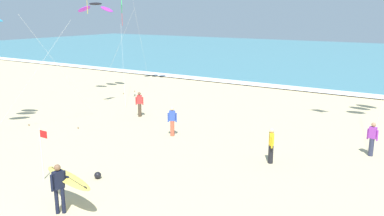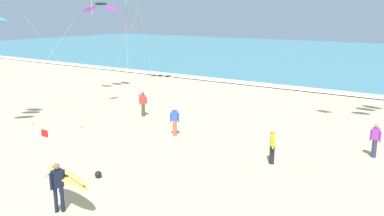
{
  "view_description": "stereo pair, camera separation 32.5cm",
  "coord_description": "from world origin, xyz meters",
  "px_view_note": "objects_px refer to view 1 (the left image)",
  "views": [
    {
      "loc": [
        8.72,
        -5.12,
        6.44
      ],
      "look_at": [
        0.69,
        7.37,
        2.91
      ],
      "focal_mm": 37.69,
      "sensor_mm": 36.0,
      "label": 1
    },
    {
      "loc": [
        8.99,
        -4.94,
        6.44
      ],
      "look_at": [
        0.69,
        7.37,
        2.91
      ],
      "focal_mm": 37.69,
      "sensor_mm": 36.0,
      "label": 2
    }
  ],
  "objects_px": {
    "kite_arc_charcoal_close": "(96,7)",
    "bystander_blue_top": "(172,121)",
    "bystander_yellow_top": "(271,145)",
    "bystander_purple_top": "(372,139)",
    "surfer_trailing": "(64,182)",
    "kite_diamond_emerald_low": "(122,10)",
    "beach_ball": "(98,175)",
    "bystander_red_top": "(140,104)",
    "lifeguard_flag": "(42,149)"
  },
  "relations": [
    {
      "from": "kite_arc_charcoal_close",
      "to": "beach_ball",
      "type": "bearing_deg",
      "value": -45.05
    },
    {
      "from": "bystander_red_top",
      "to": "beach_ball",
      "type": "xyz_separation_m",
      "value": [
        4.93,
        -8.48,
        -0.67
      ]
    },
    {
      "from": "kite_arc_charcoal_close",
      "to": "beach_ball",
      "type": "height_order",
      "value": "kite_arc_charcoal_close"
    },
    {
      "from": "kite_arc_charcoal_close",
      "to": "bystander_blue_top",
      "type": "xyz_separation_m",
      "value": [
        11.69,
        -6.27,
        -6.0
      ]
    },
    {
      "from": "bystander_yellow_top",
      "to": "bystander_red_top",
      "type": "distance_m",
      "value": 10.55
    },
    {
      "from": "kite_diamond_emerald_low",
      "to": "bystander_purple_top",
      "type": "distance_m",
      "value": 17.23
    },
    {
      "from": "surfer_trailing",
      "to": "bystander_yellow_top",
      "type": "bearing_deg",
      "value": 62.65
    },
    {
      "from": "kite_diamond_emerald_low",
      "to": "surfer_trailing",
      "type": "bearing_deg",
      "value": -55.52
    },
    {
      "from": "kite_diamond_emerald_low",
      "to": "bystander_yellow_top",
      "type": "distance_m",
      "value": 14.67
    },
    {
      "from": "surfer_trailing",
      "to": "beach_ball",
      "type": "xyz_separation_m",
      "value": [
        -1.08,
        2.51,
        -0.91
      ]
    },
    {
      "from": "kite_diamond_emerald_low",
      "to": "bystander_blue_top",
      "type": "relative_size",
      "value": 4.66
    },
    {
      "from": "surfer_trailing",
      "to": "beach_ball",
      "type": "bearing_deg",
      "value": 113.32
    },
    {
      "from": "bystander_red_top",
      "to": "beach_ball",
      "type": "bearing_deg",
      "value": -59.82
    },
    {
      "from": "bystander_blue_top",
      "to": "bystander_purple_top",
      "type": "bearing_deg",
      "value": 14.37
    },
    {
      "from": "kite_arc_charcoal_close",
      "to": "bystander_purple_top",
      "type": "relative_size",
      "value": 4.52
    },
    {
      "from": "lifeguard_flag",
      "to": "beach_ball",
      "type": "bearing_deg",
      "value": 35.56
    },
    {
      "from": "bystander_yellow_top",
      "to": "beach_ball",
      "type": "bearing_deg",
      "value": -134.0
    },
    {
      "from": "bystander_red_top",
      "to": "bystander_blue_top",
      "type": "bearing_deg",
      "value": -28.4
    },
    {
      "from": "lifeguard_flag",
      "to": "bystander_yellow_top",
      "type": "bearing_deg",
      "value": 43.72
    },
    {
      "from": "kite_diamond_emerald_low",
      "to": "beach_ball",
      "type": "relative_size",
      "value": 26.46
    },
    {
      "from": "surfer_trailing",
      "to": "bystander_blue_top",
      "type": "bearing_deg",
      "value": 102.2
    },
    {
      "from": "bystander_blue_top",
      "to": "bystander_purple_top",
      "type": "relative_size",
      "value": 1.0
    },
    {
      "from": "surfer_trailing",
      "to": "kite_diamond_emerald_low",
      "type": "bearing_deg",
      "value": 124.48
    },
    {
      "from": "surfer_trailing",
      "to": "lifeguard_flag",
      "type": "xyz_separation_m",
      "value": [
        -2.77,
        1.3,
        0.22
      ]
    },
    {
      "from": "surfer_trailing",
      "to": "kite_diamond_emerald_low",
      "type": "distance_m",
      "value": 16.17
    },
    {
      "from": "kite_arc_charcoal_close",
      "to": "bystander_yellow_top",
      "type": "xyz_separation_m",
      "value": [
        17.63,
        -7.21,
        -6.0
      ]
    },
    {
      "from": "kite_arc_charcoal_close",
      "to": "bystander_blue_top",
      "type": "relative_size",
      "value": 4.52
    },
    {
      "from": "surfer_trailing",
      "to": "bystander_red_top",
      "type": "relative_size",
      "value": 1.52
    },
    {
      "from": "kite_diamond_emerald_low",
      "to": "bystander_red_top",
      "type": "relative_size",
      "value": 4.66
    },
    {
      "from": "kite_arc_charcoal_close",
      "to": "beach_ball",
      "type": "xyz_separation_m",
      "value": [
        12.5,
        -12.52,
        -6.67
      ]
    },
    {
      "from": "bystander_purple_top",
      "to": "lifeguard_flag",
      "type": "relative_size",
      "value": 0.76
    },
    {
      "from": "bystander_purple_top",
      "to": "beach_ball",
      "type": "distance_m",
      "value": 12.28
    },
    {
      "from": "surfer_trailing",
      "to": "beach_ball",
      "type": "relative_size",
      "value": 8.6
    },
    {
      "from": "surfer_trailing",
      "to": "bystander_purple_top",
      "type": "relative_size",
      "value": 1.52
    },
    {
      "from": "bystander_blue_top",
      "to": "beach_ball",
      "type": "relative_size",
      "value": 5.68
    },
    {
      "from": "kite_diamond_emerald_low",
      "to": "bystander_yellow_top",
      "type": "height_order",
      "value": "kite_diamond_emerald_low"
    },
    {
      "from": "bystander_blue_top",
      "to": "bystander_yellow_top",
      "type": "bearing_deg",
      "value": -8.99
    },
    {
      "from": "surfer_trailing",
      "to": "bystander_purple_top",
      "type": "distance_m",
      "value": 13.52
    },
    {
      "from": "bystander_yellow_top",
      "to": "beach_ball",
      "type": "distance_m",
      "value": 7.42
    },
    {
      "from": "bystander_blue_top",
      "to": "lifeguard_flag",
      "type": "distance_m",
      "value": 7.53
    },
    {
      "from": "bystander_blue_top",
      "to": "lifeguard_flag",
      "type": "height_order",
      "value": "lifeguard_flag"
    },
    {
      "from": "kite_diamond_emerald_low",
      "to": "beach_ball",
      "type": "xyz_separation_m",
      "value": [
        7.52,
        -10.02,
        -6.42
      ]
    },
    {
      "from": "bystander_purple_top",
      "to": "kite_arc_charcoal_close",
      "type": "bearing_deg",
      "value": 169.71
    },
    {
      "from": "lifeguard_flag",
      "to": "beach_ball",
      "type": "distance_m",
      "value": 2.36
    },
    {
      "from": "bystander_yellow_top",
      "to": "bystander_purple_top",
      "type": "xyz_separation_m",
      "value": [
        3.53,
        3.37,
        0.0
      ]
    },
    {
      "from": "beach_ball",
      "to": "surfer_trailing",
      "type": "bearing_deg",
      "value": -66.68
    },
    {
      "from": "bystander_red_top",
      "to": "beach_ball",
      "type": "relative_size",
      "value": 5.68
    },
    {
      "from": "lifeguard_flag",
      "to": "beach_ball",
      "type": "relative_size",
      "value": 7.5
    },
    {
      "from": "beach_ball",
      "to": "kite_arc_charcoal_close",
      "type": "bearing_deg",
      "value": 134.95
    },
    {
      "from": "surfer_trailing",
      "to": "lifeguard_flag",
      "type": "distance_m",
      "value": 3.07
    }
  ]
}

